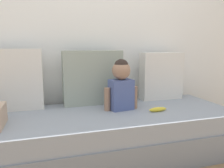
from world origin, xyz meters
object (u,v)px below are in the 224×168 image
Objects in this scene: banana at (158,109)px; toddler at (121,84)px; couch at (101,135)px; throw_pillow_left at (9,80)px; throw_pillow_center at (93,78)px; throw_pillow_right at (161,76)px.

toddler is at bearing 150.49° from banana.
banana is (0.49, -0.11, 0.23)m from couch.
throw_pillow_left is 1.01m from toddler.
throw_pillow_center is 3.44× the size of banana.
throw_pillow_right reaches higher than couch.
throw_pillow_right is 0.57m from banana.
couch is at bearing -23.15° from throw_pillow_left.
throw_pillow_right is at bearing 58.53° from banana.
banana is (0.49, -0.44, -0.25)m from throw_pillow_center.
toddler is at bearing -153.78° from throw_pillow_right.
throw_pillow_left is at bearing 180.00° from throw_pillow_right.
throw_pillow_center reaches higher than throw_pillow_right.
toddler is at bearing -53.41° from throw_pillow_center.
banana is (1.26, -0.44, -0.26)m from throw_pillow_left.
throw_pillow_right is 1.10× the size of toddler.
banana is at bearing -41.63° from throw_pillow_center.
banana is at bearing -12.89° from couch.
throw_pillow_left is 1.53m from throw_pillow_right.
couch is 4.27× the size of throw_pillow_left.
couch is at bearing 167.11° from banana.
throw_pillow_left is 3.39× the size of banana.
throw_pillow_center is 0.71m from banana.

